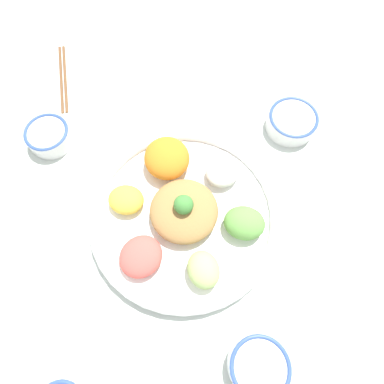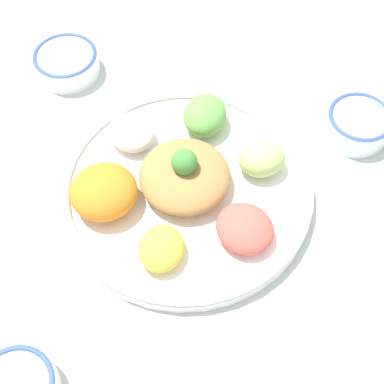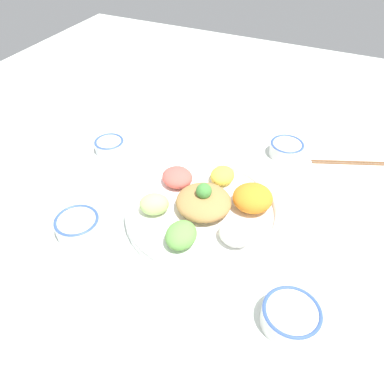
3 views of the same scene
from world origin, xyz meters
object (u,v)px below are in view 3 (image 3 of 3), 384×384
Objects in this scene: chopsticks_pair_near at (349,162)px; salad_platter at (205,207)px; rice_bowl_blue at (291,316)px; rice_bowl_plain at (78,225)px; sauce_bowl_red at (286,148)px; sauce_bowl_dark at (110,145)px; serving_spoon_main at (87,280)px.

salad_platter is at bearing 29.56° from chopsticks_pair_near.
salad_platter reaches higher than chopsticks_pair_near.
rice_bowl_blue is 0.50m from rice_bowl_plain.
rice_bowl_blue is at bearing -92.09° from rice_bowl_plain.
sauce_bowl_red reaches higher than sauce_bowl_dark.
serving_spoon_main is at bearing 101.89° from rice_bowl_blue.
rice_bowl_plain reaches higher than serving_spoon_main.
sauce_bowl_red is 0.18m from chopsticks_pair_near.
serving_spoon_main is at bearing -151.91° from sauce_bowl_dark.
sauce_bowl_dark is at bearing -27.37° from serving_spoon_main.
chopsticks_pair_near is (0.57, -0.04, -0.02)m from rice_bowl_blue.
chopsticks_pair_near is 1.72× the size of serving_spoon_main.
sauce_bowl_red reaches higher than serving_spoon_main.
rice_bowl_blue is 0.41m from serving_spoon_main.
salad_platter is at bearing 52.87° from rice_bowl_blue.
sauce_bowl_dark is 0.70m from chopsticks_pair_near.
chopsticks_pair_near is at bearing -38.56° from salad_platter.
sauce_bowl_red is 0.67m from serving_spoon_main.
salad_platter is 0.39m from sauce_bowl_dark.
sauce_bowl_dark is 0.43× the size of chopsticks_pair_near.
salad_platter is 0.35m from sauce_bowl_red.
salad_platter reaches higher than serving_spoon_main.
serving_spoon_main is at bearing -136.68° from rice_bowl_plain.
rice_bowl_blue is 1.28× the size of sauce_bowl_dark.
rice_bowl_plain is 0.87× the size of serving_spoon_main.
rice_bowl_plain reaches higher than sauce_bowl_dark.
sauce_bowl_red is at bearing -19.62° from salad_platter.
sauce_bowl_dark is (0.13, 0.37, -0.00)m from salad_platter.
sauce_bowl_dark is 0.33m from rice_bowl_plain.
chopsticks_pair_near is (0.37, -0.29, -0.02)m from salad_platter.
rice_bowl_plain reaches higher than rice_bowl_blue.
salad_platter is 0.33m from rice_bowl_blue.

